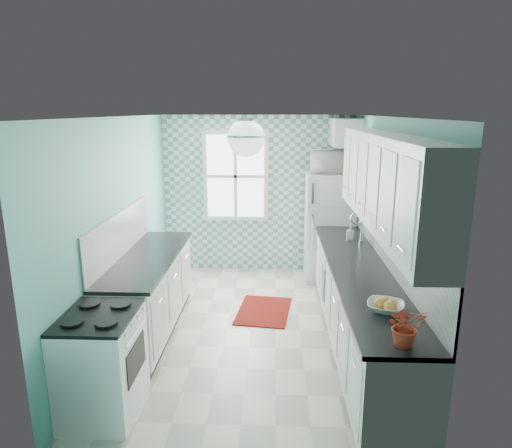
{
  "coord_description": "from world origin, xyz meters",
  "views": [
    {
      "loc": [
        0.26,
        -5.02,
        2.57
      ],
      "look_at": [
        0.05,
        0.25,
        1.25
      ],
      "focal_mm": 32.0,
      "sensor_mm": 36.0,
      "label": 1
    }
  ],
  "objects_px": {
    "sink": "(349,244)",
    "fruit_bowl": "(386,307)",
    "potted_plant": "(406,326)",
    "microwave": "(331,161)",
    "stove": "(102,362)",
    "fridge": "(329,226)",
    "ceiling_light": "(246,138)"
  },
  "relations": [
    {
      "from": "sink",
      "to": "fruit_bowl",
      "type": "relative_size",
      "value": 1.76
    },
    {
      "from": "potted_plant",
      "to": "microwave",
      "type": "bearing_deg",
      "value": 91.33
    },
    {
      "from": "potted_plant",
      "to": "microwave",
      "type": "distance_m",
      "value": 3.93
    },
    {
      "from": "stove",
      "to": "fridge",
      "type": "bearing_deg",
      "value": 57.8
    },
    {
      "from": "fruit_bowl",
      "to": "fridge",
      "type": "bearing_deg",
      "value": 91.57
    },
    {
      "from": "ceiling_light",
      "to": "potted_plant",
      "type": "bearing_deg",
      "value": -45.81
    },
    {
      "from": "ceiling_light",
      "to": "microwave",
      "type": "distance_m",
      "value": 2.9
    },
    {
      "from": "ceiling_light",
      "to": "sink",
      "type": "bearing_deg",
      "value": 47.39
    },
    {
      "from": "fridge",
      "to": "potted_plant",
      "type": "xyz_separation_m",
      "value": [
        0.09,
        -3.86,
        0.26
      ]
    },
    {
      "from": "fridge",
      "to": "microwave",
      "type": "relative_size",
      "value": 2.73
    },
    {
      "from": "fridge",
      "to": "microwave",
      "type": "height_order",
      "value": "microwave"
    },
    {
      "from": "ceiling_light",
      "to": "fridge",
      "type": "xyz_separation_m",
      "value": [
        1.11,
        2.63,
        -1.49
      ]
    },
    {
      "from": "stove",
      "to": "potted_plant",
      "type": "height_order",
      "value": "potted_plant"
    },
    {
      "from": "sink",
      "to": "potted_plant",
      "type": "bearing_deg",
      "value": -88.09
    },
    {
      "from": "fridge",
      "to": "fruit_bowl",
      "type": "bearing_deg",
      "value": -92.08
    },
    {
      "from": "fridge",
      "to": "microwave",
      "type": "xyz_separation_m",
      "value": [
        0.0,
        0.0,
        1.0
      ]
    },
    {
      "from": "sink",
      "to": "microwave",
      "type": "height_order",
      "value": "microwave"
    },
    {
      "from": "ceiling_light",
      "to": "fridge",
      "type": "bearing_deg",
      "value": 67.11
    },
    {
      "from": "fridge",
      "to": "sink",
      "type": "height_order",
      "value": "fridge"
    },
    {
      "from": "ceiling_light",
      "to": "potted_plant",
      "type": "distance_m",
      "value": 2.12
    },
    {
      "from": "stove",
      "to": "sink",
      "type": "xyz_separation_m",
      "value": [
        2.4,
        2.08,
        0.46
      ]
    },
    {
      "from": "ceiling_light",
      "to": "potted_plant",
      "type": "height_order",
      "value": "ceiling_light"
    },
    {
      "from": "stove",
      "to": "fruit_bowl",
      "type": "bearing_deg",
      "value": 4.74
    },
    {
      "from": "ceiling_light",
      "to": "fruit_bowl",
      "type": "relative_size",
      "value": 1.16
    },
    {
      "from": "stove",
      "to": "sink",
      "type": "height_order",
      "value": "sink"
    },
    {
      "from": "stove",
      "to": "potted_plant",
      "type": "distance_m",
      "value": 2.52
    },
    {
      "from": "sink",
      "to": "ceiling_light",
      "type": "bearing_deg",
      "value": -130.6
    },
    {
      "from": "fruit_bowl",
      "to": "potted_plant",
      "type": "distance_m",
      "value": 0.59
    },
    {
      "from": "stove",
      "to": "fruit_bowl",
      "type": "relative_size",
      "value": 2.97
    },
    {
      "from": "ceiling_light",
      "to": "microwave",
      "type": "xyz_separation_m",
      "value": [
        1.11,
        2.63,
        -0.5
      ]
    },
    {
      "from": "potted_plant",
      "to": "fruit_bowl",
      "type": "bearing_deg",
      "value": 90.0
    },
    {
      "from": "ceiling_light",
      "to": "stove",
      "type": "xyz_separation_m",
      "value": [
        -1.2,
        -0.77,
        -1.85
      ]
    }
  ]
}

